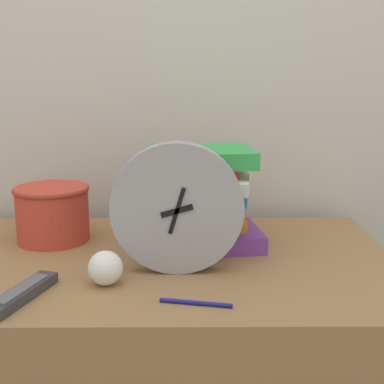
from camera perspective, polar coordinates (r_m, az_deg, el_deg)
name	(u,v)px	position (r m, az deg, el deg)	size (l,w,h in m)	color
wall_back	(155,37)	(1.51, -4.01, 16.16)	(6.00, 0.04, 2.40)	beige
desk_clock	(177,208)	(1.07, -1.60, -1.76)	(0.27, 0.04, 0.27)	#99999E
book_stack	(206,196)	(1.24, 1.51, -0.48)	(0.27, 0.21, 0.23)	#7A3899
basket	(52,211)	(1.33, -14.67, -2.03)	(0.18, 0.18, 0.13)	#C63D2D
tv_remote	(22,294)	(1.03, -17.67, -10.29)	(0.09, 0.18, 0.02)	#333338
crumpled_paper_ball	(105,268)	(1.05, -9.22, -8.01)	(0.07, 0.07, 0.07)	white
pen	(196,303)	(0.97, 0.41, -11.74)	(0.13, 0.03, 0.01)	navy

